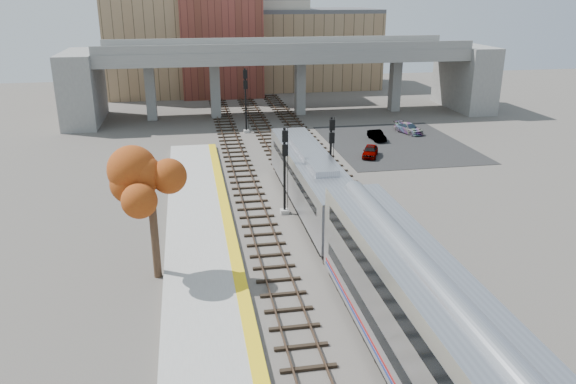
{
  "coord_description": "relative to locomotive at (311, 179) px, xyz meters",
  "views": [
    {
      "loc": [
        -7.65,
        -26.82,
        15.24
      ],
      "look_at": [
        -1.28,
        8.21,
        2.5
      ],
      "focal_mm": 35.0,
      "sensor_mm": 36.0,
      "label": 1
    }
  ],
  "objects": [
    {
      "name": "car_c",
      "position": [
        16.03,
        20.91,
        -1.67
      ],
      "size": [
        2.82,
        4.2,
        1.13
      ],
      "primitive_type": "imported",
      "rotation": [
        0.0,
        0.0,
        0.35
      ],
      "color": "#99999E",
      "rests_on": "parking_lot"
    },
    {
      "name": "signal_mast_mid",
      "position": [
        2.0,
        2.19,
        0.74
      ],
      "size": [
        0.6,
        0.64,
        6.35
      ],
      "color": "#9E9E99",
      "rests_on": "ground"
    },
    {
      "name": "tracks",
      "position": [
        -0.07,
        1.29,
        -2.2
      ],
      "size": [
        10.7,
        95.0,
        0.25
      ],
      "color": "black",
      "rests_on": "ground"
    },
    {
      "name": "locomotive",
      "position": [
        0.0,
        0.0,
        0.0
      ],
      "size": [
        3.02,
        19.05,
        4.1
      ],
      "color": "#A8AAB2",
      "rests_on": "ground"
    },
    {
      "name": "signal_mast_near",
      "position": [
        -2.1,
        -0.69,
        0.75
      ],
      "size": [
        0.6,
        0.64,
        6.37
      ],
      "color": "#9E9E99",
      "rests_on": "ground"
    },
    {
      "name": "parking_lot",
      "position": [
        13.0,
        16.79,
        -2.26
      ],
      "size": [
        14.0,
        18.0,
        0.04
      ],
      "primitive_type": "cube",
      "color": "black",
      "rests_on": "ground"
    },
    {
      "name": "platform",
      "position": [
        -8.25,
        -11.21,
        -2.1
      ],
      "size": [
        4.5,
        60.0,
        0.35
      ],
      "primitive_type": "cube",
      "color": "#9E9E99",
      "rests_on": "ground"
    },
    {
      "name": "yellow_strip",
      "position": [
        -6.35,
        -11.21,
        -1.92
      ],
      "size": [
        0.7,
        60.0,
        0.01
      ],
      "primitive_type": "cube",
      "color": "yellow",
      "rests_on": "platform"
    },
    {
      "name": "coach",
      "position": [
        -0.0,
        -22.61,
        0.52
      ],
      "size": [
        3.03,
        25.0,
        5.0
      ],
      "color": "#A8AAB2",
      "rests_on": "ground"
    },
    {
      "name": "overpass",
      "position": [
        3.92,
        33.79,
        3.53
      ],
      "size": [
        54.0,
        12.0,
        9.5
      ],
      "color": "slate",
      "rests_on": "ground"
    },
    {
      "name": "car_a",
      "position": [
        8.68,
        12.42,
        -1.67
      ],
      "size": [
        2.6,
        3.6,
        1.14
      ],
      "primitive_type": "imported",
      "rotation": [
        0.0,
        0.0,
        -0.42
      ],
      "color": "#99999E",
      "rests_on": "parking_lot"
    },
    {
      "name": "car_b",
      "position": [
        11.4,
        18.45,
        -1.71
      ],
      "size": [
        1.25,
        3.25,
        1.06
      ],
      "primitive_type": "imported",
      "rotation": [
        0.0,
        0.0,
        0.04
      ],
      "color": "#99999E",
      "rests_on": "parking_lot"
    },
    {
      "name": "signal_mast_far",
      "position": [
        -2.1,
        24.58,
        1.36
      ],
      "size": [
        0.6,
        0.64,
        7.26
      ],
      "color": "#9E9E99",
      "rests_on": "ground"
    },
    {
      "name": "buildings_far",
      "position": [
        0.26,
        55.36,
        5.6
      ],
      "size": [
        43.0,
        21.0,
        20.6
      ],
      "color": "#917554",
      "rests_on": "ground"
    },
    {
      "name": "tree",
      "position": [
        -10.83,
        -8.81,
        3.25
      ],
      "size": [
        3.6,
        3.6,
        7.46
      ],
      "color": "#382619",
      "rests_on": "ground"
    },
    {
      "name": "ground",
      "position": [
        -1.0,
        -11.21,
        -2.28
      ],
      "size": [
        160.0,
        160.0,
        0.0
      ],
      "primitive_type": "plane",
      "color": "#47423D",
      "rests_on": "ground"
    }
  ]
}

